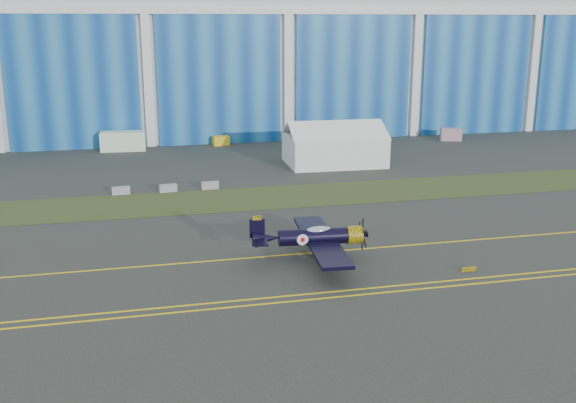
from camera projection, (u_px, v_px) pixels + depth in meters
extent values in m
plane|color=#323431|center=(174.00, 244.00, 59.07)|extent=(260.00, 260.00, 0.00)
cube|color=#475128|center=(165.00, 203.00, 72.22)|extent=(260.00, 10.00, 0.02)
cube|color=silver|center=(142.00, 43.00, 122.84)|extent=(220.00, 45.00, 30.00)
cube|color=#104293|center=(148.00, 82.00, 102.71)|extent=(220.00, 0.60, 20.00)
cube|color=silver|center=(144.00, 10.00, 99.91)|extent=(220.00, 0.70, 1.20)
cube|color=yellow|center=(178.00, 264.00, 54.37)|extent=(200.00, 0.20, 0.02)
cube|color=yellow|center=(189.00, 311.00, 45.45)|extent=(80.00, 0.20, 0.02)
cube|color=yellow|center=(188.00, 305.00, 46.39)|extent=(80.00, 0.20, 0.02)
cube|color=yellow|center=(469.00, 269.00, 52.67)|extent=(1.20, 0.15, 0.35)
cube|color=silver|center=(123.00, 141.00, 101.49)|extent=(6.78, 3.03, 2.88)
cube|color=yellow|center=(221.00, 141.00, 106.07)|extent=(2.69, 1.87, 1.46)
cube|color=#AC8391|center=(451.00, 134.00, 110.21)|extent=(3.71, 2.69, 2.00)
cube|color=#978899|center=(121.00, 191.00, 75.94)|extent=(2.04, 0.74, 0.90)
cube|color=gray|center=(168.00, 188.00, 77.03)|extent=(2.06, 0.84, 0.90)
cube|color=gray|center=(210.00, 185.00, 78.34)|extent=(2.04, 0.76, 0.90)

